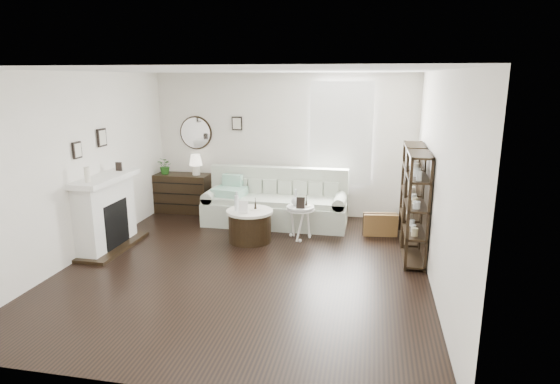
% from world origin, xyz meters
% --- Properties ---
extents(room, '(5.50, 5.50, 5.50)m').
position_xyz_m(room, '(0.73, 2.70, 1.60)').
color(room, black).
rests_on(room, ground).
extents(fireplace, '(0.50, 1.40, 1.84)m').
position_xyz_m(fireplace, '(-2.32, 0.30, 0.54)').
color(fireplace, white).
rests_on(fireplace, ground).
extents(shelf_unit_far, '(0.30, 0.80, 1.60)m').
position_xyz_m(shelf_unit_far, '(2.33, 1.55, 0.80)').
color(shelf_unit_far, black).
rests_on(shelf_unit_far, ground).
extents(shelf_unit_near, '(0.30, 0.80, 1.60)m').
position_xyz_m(shelf_unit_near, '(2.33, 0.65, 0.80)').
color(shelf_unit_near, black).
rests_on(shelf_unit_near, ground).
extents(sofa, '(2.57, 0.89, 1.00)m').
position_xyz_m(sofa, '(-0.00, 2.08, 0.33)').
color(sofa, '#A1AA97').
rests_on(sofa, ground).
extents(quilt, '(0.61, 0.53, 0.14)m').
position_xyz_m(quilt, '(-0.84, 1.95, 0.58)').
color(quilt, '#258A5E').
rests_on(quilt, sofa).
extents(suitcase, '(0.58, 0.26, 0.38)m').
position_xyz_m(suitcase, '(1.87, 1.75, 0.19)').
color(suitcase, brown).
rests_on(suitcase, ground).
extents(dresser, '(1.14, 0.49, 0.76)m').
position_xyz_m(dresser, '(-2.01, 2.47, 0.38)').
color(dresser, black).
rests_on(dresser, ground).
extents(table_lamp, '(0.29, 0.29, 0.40)m').
position_xyz_m(table_lamp, '(-1.68, 2.47, 0.96)').
color(table_lamp, beige).
rests_on(table_lamp, dresser).
extents(potted_plant, '(0.37, 0.35, 0.33)m').
position_xyz_m(potted_plant, '(-2.29, 2.42, 0.92)').
color(potted_plant, '#205418').
rests_on(potted_plant, dresser).
extents(drum_table, '(0.76, 0.76, 0.53)m').
position_xyz_m(drum_table, '(-0.22, 1.03, 0.27)').
color(drum_table, black).
rests_on(drum_table, ground).
extents(pedestal_table, '(0.47, 0.47, 0.56)m').
position_xyz_m(pedestal_table, '(0.57, 1.30, 0.51)').
color(pedestal_table, white).
rests_on(pedestal_table, ground).
extents(eiffel_drum, '(0.11, 0.11, 0.18)m').
position_xyz_m(eiffel_drum, '(-0.14, 1.09, 0.61)').
color(eiffel_drum, black).
rests_on(eiffel_drum, drum_table).
extents(bottle_drum, '(0.07, 0.07, 0.32)m').
position_xyz_m(bottle_drum, '(-0.41, 0.95, 0.68)').
color(bottle_drum, silver).
rests_on(bottle_drum, drum_table).
extents(card_frame_drum, '(0.15, 0.07, 0.20)m').
position_xyz_m(card_frame_drum, '(-0.27, 0.84, 0.63)').
color(card_frame_drum, white).
rests_on(card_frame_drum, drum_table).
extents(eiffel_ped, '(0.10, 0.10, 0.17)m').
position_xyz_m(eiffel_ped, '(0.66, 1.33, 0.64)').
color(eiffel_ped, black).
rests_on(eiffel_ped, pedestal_table).
extents(flask_ped, '(0.15, 0.15, 0.28)m').
position_xyz_m(flask_ped, '(0.49, 1.32, 0.70)').
color(flask_ped, silver).
rests_on(flask_ped, pedestal_table).
extents(card_frame_ped, '(0.14, 0.06, 0.18)m').
position_xyz_m(card_frame_ped, '(0.59, 1.18, 0.65)').
color(card_frame_ped, black).
rests_on(card_frame_ped, pedestal_table).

